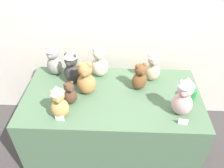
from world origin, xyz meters
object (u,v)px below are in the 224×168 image
Objects in this scene: teddy_bear_caramel at (86,79)px; display_table at (112,124)px; teddy_bear_honey at (59,102)px; teddy_bear_chestnut at (140,77)px; teddy_bear_cocoa at (70,94)px; teddy_bear_sand at (153,66)px; teddy_bear_blush at (184,97)px; party_cup_green at (191,94)px; teddy_bear_charcoal at (72,67)px; teddy_bear_ash at (53,60)px; teddy_bear_cream at (100,63)px.

display_table is at bearing -4.60° from teddy_bear_caramel.
teddy_bear_honey reaches higher than teddy_bear_chestnut.
teddy_bear_cocoa is at bearing 178.35° from teddy_bear_chestnut.
display_table is at bearing -147.37° from teddy_bear_sand.
teddy_bear_blush is 0.88m from teddy_bear_cocoa.
teddy_bear_cocoa is at bearing -175.17° from party_cup_green.
teddy_bear_cocoa is at bearing -157.22° from teddy_bear_blush.
display_table is at bearing 177.51° from party_cup_green.
teddy_bear_charcoal is at bearing 64.57° from teddy_bear_cocoa.
teddy_bear_caramel reaches higher than party_cup_green.
teddy_bear_ash reaches higher than teddy_bear_honey.
teddy_bear_sand is at bearing -4.60° from teddy_bear_cocoa.
teddy_bear_ash is at bearing -175.90° from teddy_bear_blush.
teddy_bear_blush is at bearing -67.49° from teddy_bear_sand.
teddy_bear_blush reaches higher than party_cup_green.
teddy_bear_ash is (-0.34, 0.27, 0.01)m from teddy_bear_caramel.
teddy_bear_sand is 0.41m from party_cup_green.
teddy_bear_caramel reaches higher than teddy_bear_sand.
display_table is 0.68m from teddy_bear_charcoal.
display_table is 0.83m from teddy_bear_ash.
teddy_bear_blush reaches higher than teddy_bear_sand.
teddy_bear_sand is 1.43× the size of teddy_bear_cocoa.
teddy_bear_honey is at bearing -118.41° from teddy_bear_cream.
teddy_bear_cream is 1.00× the size of teddy_bear_sand.
teddy_bear_blush reaches higher than display_table.
teddy_bear_chestnut reaches higher than display_table.
teddy_bear_ash is 2.94× the size of party_cup_green.
teddy_bear_charcoal is 1.05m from party_cup_green.
teddy_bear_blush is at bearing -65.69° from teddy_bear_chestnut.
teddy_bear_honey is 0.33m from teddy_bear_caramel.
teddy_bear_ash reaches higher than teddy_bear_cream.
teddy_bear_charcoal is at bearing 135.19° from teddy_bear_caramel.
teddy_bear_cream is at bearing 15.91° from teddy_bear_ash.
party_cup_green is (0.78, -0.31, -0.09)m from teddy_bear_cream.
teddy_bear_ash is at bearing 142.28° from teddy_bear_caramel.
teddy_bear_honey is at bearing -147.63° from teddy_bear_blush.
teddy_bear_ash is at bearing 165.19° from teddy_bear_charcoal.
party_cup_green is at bearing 81.96° from teddy_bear_blush.
teddy_bear_honey is 0.72m from teddy_bear_chestnut.
teddy_bear_caramel is 0.97× the size of teddy_bear_ash.
teddy_bear_cream reaches higher than teddy_bear_honey.
display_table is 0.59m from teddy_bear_cocoa.
teddy_bear_cream is 0.95× the size of teddy_bear_ash.
teddy_bear_caramel is (0.17, 0.28, -0.00)m from teddy_bear_honey.
teddy_bear_cream reaches higher than party_cup_green.
display_table is at bearing -69.10° from teddy_bear_cream.
teddy_bear_ash is at bearing 144.12° from teddy_bear_chestnut.
teddy_bear_ash reaches higher than party_cup_green.
teddy_bear_cream is (-0.13, 0.28, 0.52)m from display_table.
party_cup_green is (0.88, -0.05, -0.09)m from teddy_bear_caramel.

